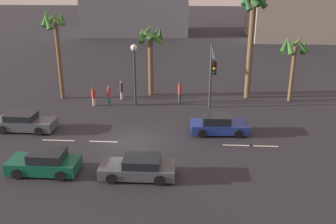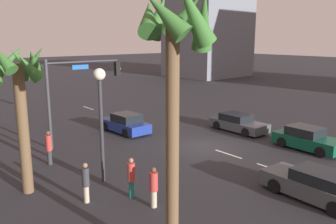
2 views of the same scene
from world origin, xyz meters
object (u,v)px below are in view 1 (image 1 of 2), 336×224
car_4 (139,168)px  palm_tree_0 (151,44)px  pedestrian_1 (180,92)px  palm_tree_3 (55,30)px  car_1 (219,125)px  car_2 (25,122)px  palm_tree_2 (253,20)px  pedestrian_3 (94,96)px  car_0 (45,163)px  streetlamp (134,63)px  palm_tree_1 (294,51)px  traffic_signal (212,70)px  pedestrian_0 (121,90)px  pedestrian_2 (109,95)px

car_4 → palm_tree_0: 16.21m
pedestrian_1 → palm_tree_3: palm_tree_3 is taller
car_1 → car_2: car_1 is taller
pedestrian_1 → palm_tree_2: size_ratio=0.19×
car_1 → car_4: car_1 is taller
pedestrian_3 → palm_tree_3: size_ratio=0.21×
pedestrian_1 → palm_tree_3: bearing=177.6°
car_0 → pedestrian_1: pedestrian_1 is taller
car_0 → car_1: car_1 is taller
pedestrian_3 → palm_tree_2: 15.51m
streetlamp → palm_tree_1: palm_tree_1 is taller
palm_tree_3 → pedestrian_3: bearing=-28.0°
palm_tree_1 → pedestrian_1: bearing=-173.5°
car_0 → traffic_signal: (10.10, 10.40, 3.16)m
palm_tree_1 → pedestrian_0: bearing=-177.7°
pedestrian_0 → palm_tree_2: 13.31m
palm_tree_2 → palm_tree_0: bearing=178.2°
palm_tree_3 → car_0: bearing=-75.3°
streetlamp → palm_tree_3: bearing=167.4°
pedestrian_1 → palm_tree_0: size_ratio=0.28×
palm_tree_0 → palm_tree_3: palm_tree_3 is taller
pedestrian_1 → pedestrian_2: (-6.20, -1.22, -0.07)m
car_0 → pedestrian_0: pedestrian_0 is taller
car_4 → pedestrian_3: pedestrian_3 is taller
car_1 → palm_tree_0: bearing=123.3°
traffic_signal → pedestrian_2: 9.47m
palm_tree_0 → palm_tree_2: (9.05, -0.28, 2.23)m
car_1 → pedestrian_1: bearing=114.4°
streetlamp → palm_tree_1: 14.09m
streetlamp → traffic_signal: bearing=-15.9°
car_1 → car_4: size_ratio=0.97×
streetlamp → palm_tree_2: (10.16, 2.95, 3.27)m
palm_tree_3 → car_2: bearing=-91.8°
streetlamp → pedestrian_0: streetlamp is taller
pedestrian_2 → palm_tree_0: palm_tree_0 is taller
car_2 → palm_tree_2: (17.62, 9.01, 6.52)m
streetlamp → pedestrian_3: size_ratio=3.18×
pedestrian_2 → palm_tree_1: size_ratio=0.30×
streetlamp → palm_tree_0: bearing=71.1°
traffic_signal → palm_tree_2: bearing=52.9°
traffic_signal → palm_tree_3: size_ratio=0.67×
palm_tree_1 → pedestrian_2: bearing=-171.7°
car_4 → car_2: bearing=146.3°
pedestrian_0 → palm_tree_3: 7.82m
car_0 → car_1: 12.42m
palm_tree_0 → palm_tree_2: palm_tree_2 is taller
car_1 → car_4: (-4.97, -6.67, -0.05)m
car_4 → pedestrian_0: (-3.54, 14.03, 0.34)m
traffic_signal → palm_tree_3: bearing=165.8°
car_4 → pedestrian_0: bearing=104.2°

